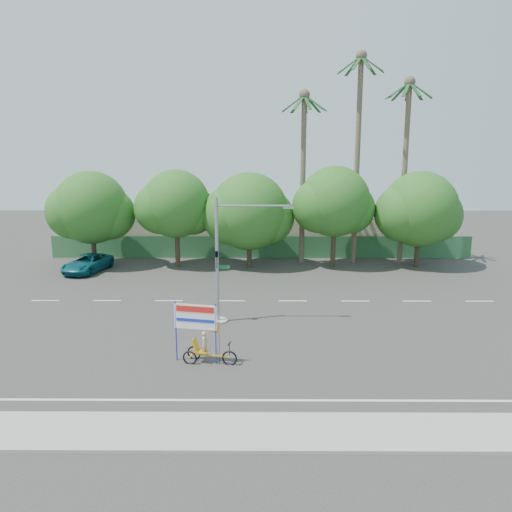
{
  "coord_description": "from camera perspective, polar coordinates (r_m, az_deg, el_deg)",
  "views": [
    {
      "loc": [
        -0.19,
        -22.85,
        9.32
      ],
      "look_at": [
        -0.36,
        5.37,
        3.5
      ],
      "focal_mm": 35.0,
      "sensor_mm": 36.0,
      "label": 1
    }
  ],
  "objects": [
    {
      "name": "tree_center",
      "position": [
        41.15,
        -0.86,
        4.88
      ],
      "size": [
        7.62,
        6.4,
        7.85
      ],
      "color": "#473828",
      "rests_on": "ground"
    },
    {
      "name": "tree_right",
      "position": [
        41.52,
        8.9,
        5.87
      ],
      "size": [
        6.9,
        5.8,
        8.36
      ],
      "color": "#473828",
      "rests_on": "ground"
    },
    {
      "name": "sidewalk_near",
      "position": [
        17.93,
        0.96,
        -19.44
      ],
      "size": [
        50.0,
        2.4,
        0.12
      ],
      "primitive_type": "cube",
      "color": "gray",
      "rests_on": "ground"
    },
    {
      "name": "building_left",
      "position": [
        50.36,
        -10.91,
        3.08
      ],
      "size": [
        12.0,
        8.0,
        4.0
      ],
      "primitive_type": "cube",
      "color": "beige",
      "rests_on": "ground"
    },
    {
      "name": "palm_mid",
      "position": [
        44.07,
        16.73,
        11.27
      ],
      "size": [
        3.73,
        3.79,
        15.45
      ],
      "color": "#70604C",
      "rests_on": "ground"
    },
    {
      "name": "palm_short",
      "position": [
        42.52,
        5.42,
        10.98
      ],
      "size": [
        3.73,
        3.79,
        14.45
      ],
      "color": "#70604C",
      "rests_on": "ground"
    },
    {
      "name": "ground",
      "position": [
        24.68,
        0.78,
        -10.53
      ],
      "size": [
        120.0,
        120.0,
        0.0
      ],
      "primitive_type": "plane",
      "color": "#33302D",
      "rests_on": "ground"
    },
    {
      "name": "palm_tall",
      "position": [
        43.15,
        11.58,
        12.94
      ],
      "size": [
        3.73,
        3.79,
        17.45
      ],
      "color": "#70604C",
      "rests_on": "ground"
    },
    {
      "name": "fence",
      "position": [
        45.13,
        0.58,
        1.03
      ],
      "size": [
        38.0,
        0.08,
        2.0
      ],
      "primitive_type": "cube",
      "color": "#336B3D",
      "rests_on": "ground"
    },
    {
      "name": "trike_billboard",
      "position": [
        22.88,
        -6.23,
        -9.33
      ],
      "size": [
        2.87,
        0.99,
        2.86
      ],
      "rotation": [
        0.0,
        0.0,
        -0.21
      ],
      "color": "black",
      "rests_on": "ground"
    },
    {
      "name": "tree_far_right",
      "position": [
        43.17,
        18.13,
        4.86
      ],
      "size": [
        7.38,
        6.2,
        7.94
      ],
      "color": "#473828",
      "rests_on": "ground"
    },
    {
      "name": "pickup_truck",
      "position": [
        42.08,
        -18.71,
        -0.79
      ],
      "size": [
        3.33,
        5.42,
        1.4
      ],
      "primitive_type": "imported",
      "rotation": [
        0.0,
        0.0,
        -0.21
      ],
      "color": "#0E5463",
      "rests_on": "ground"
    },
    {
      "name": "tree_far_left",
      "position": [
        43.38,
        -18.36,
        5.03
      ],
      "size": [
        7.14,
        6.0,
        7.96
      ],
      "color": "#473828",
      "rests_on": "ground"
    },
    {
      "name": "tree_left",
      "position": [
        41.64,
        -9.18,
        5.63
      ],
      "size": [
        6.66,
        5.6,
        8.07
      ],
      "color": "#473828",
      "rests_on": "ground"
    },
    {
      "name": "traffic_signal",
      "position": [
        27.66,
        -3.82,
        -1.75
      ],
      "size": [
        4.72,
        1.1,
        7.0
      ],
      "color": "gray",
      "rests_on": "ground"
    },
    {
      "name": "building_right",
      "position": [
        50.1,
        9.76,
        2.85
      ],
      "size": [
        14.0,
        8.0,
        3.6
      ],
      "primitive_type": "cube",
      "color": "beige",
      "rests_on": "ground"
    }
  ]
}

